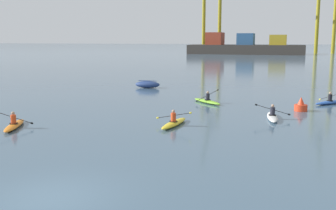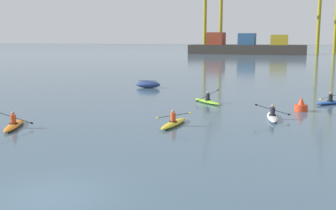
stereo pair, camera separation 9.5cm
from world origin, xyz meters
TOP-DOWN VIEW (x-y plane):
  - ground_plane at (0.00, 0.00)m, footprint 800.00×800.00m
  - container_barge at (-7.55, 127.59)m, footprint 37.87×11.48m
  - gantry_crane_west at (-20.52, 134.90)m, footprint 6.95×18.37m
  - capsized_dinghy at (-6.91, 28.58)m, footprint 2.63×1.18m
  - channel_buoy at (7.95, 18.90)m, footprint 0.90×0.90m
  - kayak_orange at (-7.79, 8.48)m, footprint 2.04×3.38m
  - kayak_lime at (0.95, 20.50)m, footprint 2.87×2.79m
  - kayak_yellow at (0.76, 11.66)m, footprint 2.24×3.44m
  - kayak_white at (6.16, 15.35)m, footprint 2.22×3.45m
  - kayak_blue at (10.24, 22.79)m, footprint 2.76×2.90m

SIDE VIEW (x-z plane):
  - ground_plane at x=0.00m, z-range 0.00..0.00m
  - kayak_orange at x=-7.79m, z-range -0.35..0.70m
  - kayak_lime at x=0.95m, z-range -0.36..0.70m
  - kayak_blue at x=10.24m, z-range -0.35..0.70m
  - kayak_yellow at x=0.76m, z-range -0.30..0.65m
  - kayak_white at x=6.16m, z-range -0.31..0.65m
  - capsized_dinghy at x=-6.91m, z-range -0.03..0.73m
  - channel_buoy at x=7.95m, z-range -0.14..0.86m
  - container_barge at x=-7.55m, z-range -1.16..6.03m
  - gantry_crane_west at x=-20.52m, z-range -1.49..37.14m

